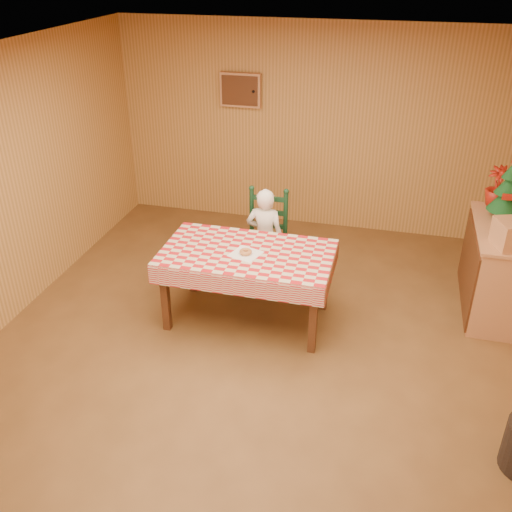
{
  "coord_description": "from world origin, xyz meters",
  "views": [
    {
      "loc": [
        1.09,
        -4.05,
        3.36
      ],
      "look_at": [
        0.0,
        0.2,
        0.95
      ],
      "focal_mm": 40.0,
      "sensor_mm": 36.0,
      "label": 1
    }
  ],
  "objects_px": {
    "shelf_unit": "(494,269)",
    "christmas_tree": "(508,191)",
    "dining_table": "(247,259)",
    "ladder_chair": "(266,240)",
    "seated_child": "(265,237)"
  },
  "relations": [
    {
      "from": "seated_child",
      "to": "christmas_tree",
      "type": "bearing_deg",
      "value": -172.15
    },
    {
      "from": "christmas_tree",
      "to": "dining_table",
      "type": "bearing_deg",
      "value": -156.08
    },
    {
      "from": "dining_table",
      "to": "seated_child",
      "type": "height_order",
      "value": "seated_child"
    },
    {
      "from": "dining_table",
      "to": "shelf_unit",
      "type": "relative_size",
      "value": 1.34
    },
    {
      "from": "ladder_chair",
      "to": "christmas_tree",
      "type": "relative_size",
      "value": 1.74
    },
    {
      "from": "ladder_chair",
      "to": "dining_table",
      "type": "bearing_deg",
      "value": -90.0
    },
    {
      "from": "dining_table",
      "to": "ladder_chair",
      "type": "bearing_deg",
      "value": 90.0
    },
    {
      "from": "dining_table",
      "to": "ladder_chair",
      "type": "distance_m",
      "value": 0.81
    },
    {
      "from": "christmas_tree",
      "to": "ladder_chair",
      "type": "bearing_deg",
      "value": -173.5
    },
    {
      "from": "seated_child",
      "to": "shelf_unit",
      "type": "distance_m",
      "value": 2.38
    },
    {
      "from": "dining_table",
      "to": "ladder_chair",
      "type": "relative_size",
      "value": 1.53
    },
    {
      "from": "dining_table",
      "to": "christmas_tree",
      "type": "xyz_separation_m",
      "value": [
        2.39,
        1.06,
        0.52
      ]
    },
    {
      "from": "shelf_unit",
      "to": "dining_table",
      "type": "bearing_deg",
      "value": -161.21
    },
    {
      "from": "shelf_unit",
      "to": "christmas_tree",
      "type": "bearing_deg",
      "value": 88.02
    },
    {
      "from": "seated_child",
      "to": "christmas_tree",
      "type": "height_order",
      "value": "christmas_tree"
    }
  ]
}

